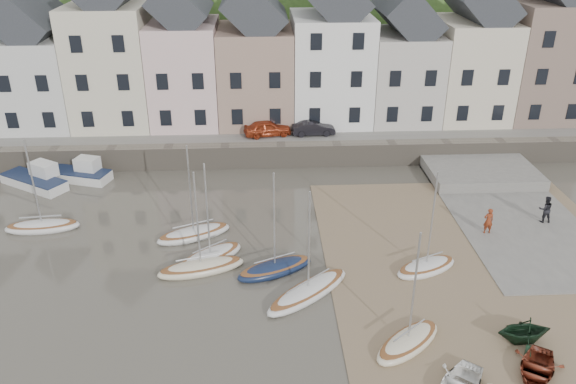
{
  "coord_description": "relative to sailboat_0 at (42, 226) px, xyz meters",
  "views": [
    {
      "loc": [
        -1.55,
        -24.99,
        18.17
      ],
      "look_at": [
        0.0,
        6.0,
        3.0
      ],
      "focal_mm": 35.83,
      "sensor_mm": 36.0,
      "label": 1
    }
  ],
  "objects": [
    {
      "name": "ground",
      "position": [
        15.52,
        -7.45,
        -0.26
      ],
      "size": [
        160.0,
        160.0,
        0.0
      ],
      "primitive_type": "plane",
      "color": "#454136",
      "rests_on": "ground"
    },
    {
      "name": "quay_land",
      "position": [
        15.52,
        24.55,
        0.49
      ],
      "size": [
        90.0,
        30.0,
        1.5
      ],
      "primitive_type": "cube",
      "color": "#365220",
      "rests_on": "ground"
    },
    {
      "name": "quay_street",
      "position": [
        15.52,
        13.05,
        1.29
      ],
      "size": [
        70.0,
        7.0,
        0.1
      ],
      "primitive_type": "cube",
      "color": "slate",
      "rests_on": "quay_land"
    },
    {
      "name": "seawall",
      "position": [
        15.52,
        9.55,
        0.64
      ],
      "size": [
        70.0,
        1.2,
        1.8
      ],
      "primitive_type": "cube",
      "color": "slate",
      "rests_on": "ground"
    },
    {
      "name": "beach",
      "position": [
        26.52,
        -7.45,
        -0.23
      ],
      "size": [
        18.0,
        26.0,
        0.06
      ],
      "primitive_type": "cube",
      "color": "#806B4E",
      "rests_on": "ground"
    },
    {
      "name": "slipway",
      "position": [
        30.52,
        0.55,
        -0.2
      ],
      "size": [
        8.0,
        18.0,
        0.12
      ],
      "primitive_type": "cube",
      "color": "slate",
      "rests_on": "ground"
    },
    {
      "name": "hillside",
      "position": [
        10.52,
        52.55,
        -18.25
      ],
      "size": [
        134.4,
        84.0,
        84.0
      ],
      "color": "#365220",
      "rests_on": "ground"
    },
    {
      "name": "townhouse_terrace",
      "position": [
        17.28,
        16.55,
        7.06
      ],
      "size": [
        61.05,
        8.0,
        13.93
      ],
      "color": "silver",
      "rests_on": "quay_land"
    },
    {
      "name": "sailboat_0",
      "position": [
        0.0,
        0.0,
        0.0
      ],
      "size": [
        4.73,
        1.94,
        6.32
      ],
      "color": "silver",
      "rests_on": "ground"
    },
    {
      "name": "sailboat_1",
      "position": [
        9.68,
        -1.39,
        -0.0
      ],
      "size": [
        4.9,
        3.24,
        6.32
      ],
      "color": "silver",
      "rests_on": "ground"
    },
    {
      "name": "sailboat_2",
      "position": [
        10.44,
        -5.2,
        -0.0
      ],
      "size": [
        5.15,
        2.78,
        6.32
      ],
      "color": "beige",
      "rests_on": "ground"
    },
    {
      "name": "sailboat_3",
      "position": [
        10.89,
        -4.1,
        0.0
      ],
      "size": [
        4.25,
        3.78,
        6.32
      ],
      "color": "silver",
      "rests_on": "ground"
    },
    {
      "name": "sailboat_4",
      "position": [
        16.26,
        -7.77,
        -0.0
      ],
      "size": [
        5.31,
        4.89,
        6.32
      ],
      "color": "silver",
      "rests_on": "ground"
    },
    {
      "name": "sailboat_5",
      "position": [
        14.58,
        -5.5,
        0.0
      ],
      "size": [
        4.75,
        3.24,
        6.32
      ],
      "color": "#14203E",
      "rests_on": "ground"
    },
    {
      "name": "sailboat_6",
      "position": [
        23.07,
        -5.8,
        0.0
      ],
      "size": [
        4.16,
        2.97,
        6.32
      ],
      "color": "silver",
      "rests_on": "ground"
    },
    {
      "name": "sailboat_7",
      "position": [
        20.56,
        -11.92,
        0.0
      ],
      "size": [
        4.17,
        3.81,
        6.32
      ],
      "color": "beige",
      "rests_on": "ground"
    },
    {
      "name": "motorboat_0",
      "position": [
        -2.56,
        6.62,
        0.32
      ],
      "size": [
        5.5,
        4.39,
        1.7
      ],
      "color": "silver",
      "rests_on": "ground"
    },
    {
      "name": "motorboat_2",
      "position": [
        0.43,
        7.57,
        0.32
      ],
      "size": [
        4.99,
        3.06,
        1.7
      ],
      "color": "silver",
      "rests_on": "ground"
    },
    {
      "name": "rowboat_green",
      "position": [
        25.98,
        -11.92,
        0.46
      ],
      "size": [
        2.66,
        2.33,
        1.33
      ],
      "primitive_type": "imported",
      "rotation": [
        0.0,
        0.0,
        -1.51
      ],
      "color": "black",
      "rests_on": "beach"
    },
    {
      "name": "rowboat_red",
      "position": [
        25.68,
        -14.03,
        0.11
      ],
      "size": [
        3.42,
        3.66,
        0.62
      ],
      "primitive_type": "imported",
      "rotation": [
        0.0,
        0.0,
        -0.58
      ],
      "color": "maroon",
      "rests_on": "beach"
    },
    {
      "name": "person_red",
      "position": [
        27.92,
        -1.97,
        0.71
      ],
      "size": [
        0.63,
        0.43,
        1.7
      ],
      "primitive_type": "imported",
      "rotation": [
        0.0,
        0.0,
        3.18
      ],
      "color": "maroon",
      "rests_on": "slipway"
    },
    {
      "name": "person_dark",
      "position": [
        32.11,
        -0.73,
        0.76
      ],
      "size": [
        0.93,
        0.75,
        1.8
      ],
      "primitive_type": "imported",
      "rotation": [
        0.0,
        0.0,
        3.06
      ],
      "color": "black",
      "rests_on": "slipway"
    },
    {
      "name": "car_left",
      "position": [
        14.51,
        12.05,
        1.99
      ],
      "size": [
        4.04,
        2.2,
        1.3
      ],
      "primitive_type": "imported",
      "rotation": [
        0.0,
        0.0,
        1.75
      ],
      "color": "#9E3316",
      "rests_on": "quay_street"
    },
    {
      "name": "car_right",
      "position": [
        18.3,
        12.05,
        1.92
      ],
      "size": [
        3.58,
        1.41,
        1.16
      ],
      "primitive_type": "imported",
      "rotation": [
        0.0,
        0.0,
        1.62
      ],
      "color": "black",
      "rests_on": "quay_street"
    }
  ]
}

